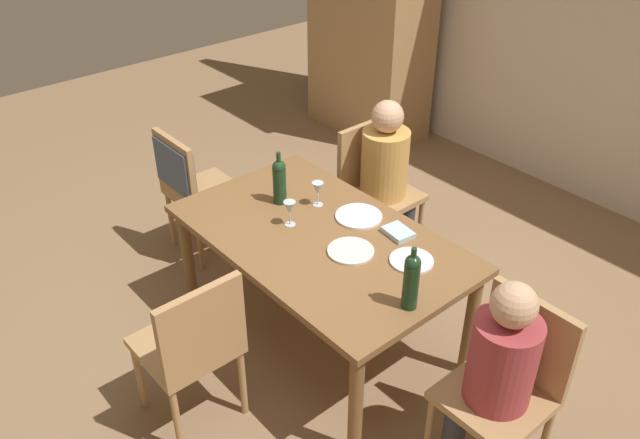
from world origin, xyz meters
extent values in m
plane|color=#846647|center=(0.00, 0.00, 0.00)|extent=(10.00, 10.00, 0.00)
cube|color=beige|center=(0.00, 2.69, 1.35)|extent=(6.40, 0.12, 2.70)
cube|color=#A87F51|center=(-1.92, 2.24, 1.05)|extent=(1.10, 0.56, 2.10)
cube|color=brown|center=(0.00, 0.00, 0.70)|extent=(1.64, 0.98, 0.04)
cylinder|color=brown|center=(-0.75, -0.42, 0.34)|extent=(0.07, 0.07, 0.68)
cylinder|color=brown|center=(0.75, -0.42, 0.34)|extent=(0.07, 0.07, 0.68)
cylinder|color=brown|center=(-0.75, 0.42, 0.34)|extent=(0.07, 0.07, 0.68)
cylinder|color=brown|center=(0.75, 0.42, 0.34)|extent=(0.07, 0.07, 0.68)
cylinder|color=#A87F51|center=(-0.18, 1.06, 0.22)|extent=(0.04, 0.04, 0.44)
cylinder|color=#A87F51|center=(-0.18, 0.68, 0.22)|extent=(0.04, 0.04, 0.44)
cylinder|color=#A87F51|center=(-0.56, 1.06, 0.22)|extent=(0.04, 0.04, 0.44)
cylinder|color=#A87F51|center=(-0.56, 0.68, 0.22)|extent=(0.04, 0.04, 0.44)
cube|color=#A87F51|center=(-0.37, 0.87, 0.46)|extent=(0.44, 0.44, 0.04)
cube|color=#A87F51|center=(-0.57, 0.87, 0.70)|extent=(0.04, 0.44, 0.44)
cylinder|color=#A87F51|center=(1.01, -0.19, 0.22)|extent=(0.04, 0.04, 0.44)
cylinder|color=#A87F51|center=(1.39, 0.19, 0.22)|extent=(0.04, 0.04, 0.44)
cylinder|color=#A87F51|center=(1.01, 0.19, 0.22)|extent=(0.04, 0.04, 0.44)
cube|color=#A87F51|center=(1.20, 0.00, 0.46)|extent=(0.44, 0.44, 0.04)
cube|color=#A87F51|center=(1.20, 0.20, 0.70)|extent=(0.44, 0.04, 0.44)
cylinder|color=#A87F51|center=(-0.19, -1.06, 0.22)|extent=(0.04, 0.04, 0.44)
cylinder|color=#A87F51|center=(-0.19, -0.68, 0.22)|extent=(0.04, 0.04, 0.44)
cylinder|color=#A87F51|center=(0.19, -1.06, 0.22)|extent=(0.04, 0.04, 0.44)
cylinder|color=#A87F51|center=(0.19, -0.68, 0.22)|extent=(0.04, 0.04, 0.44)
cube|color=#A87F51|center=(0.00, -0.87, 0.46)|extent=(0.44, 0.44, 0.04)
cube|color=#A87F51|center=(0.20, -0.87, 0.70)|extent=(0.04, 0.44, 0.44)
cylinder|color=#A87F51|center=(-1.39, 0.19, 0.22)|extent=(0.04, 0.04, 0.44)
cylinder|color=#A87F51|center=(-1.01, 0.19, 0.22)|extent=(0.04, 0.04, 0.44)
cylinder|color=#A87F51|center=(-1.39, -0.19, 0.22)|extent=(0.04, 0.04, 0.44)
cylinder|color=#A87F51|center=(-1.01, -0.19, 0.22)|extent=(0.04, 0.04, 0.44)
cube|color=#A87F51|center=(-1.20, 0.00, 0.46)|extent=(0.44, 0.44, 0.04)
cube|color=#A87F51|center=(-1.20, -0.20, 0.70)|extent=(0.44, 0.04, 0.44)
cube|color=#4C5B75|center=(-1.20, -0.20, 0.72)|extent=(0.40, 0.07, 0.31)
cylinder|color=#33333D|center=(-0.22, 0.96, 0.23)|extent=(0.11, 0.11, 0.46)
cylinder|color=#33333D|center=(-0.22, 0.78, 0.23)|extent=(0.11, 0.11, 0.46)
cylinder|color=tan|center=(-0.37, 0.87, 0.70)|extent=(0.31, 0.31, 0.48)
sphere|color=tan|center=(-0.37, 0.87, 1.04)|extent=(0.21, 0.21, 0.21)
cylinder|color=#33333D|center=(1.11, -0.14, 0.23)|extent=(0.11, 0.11, 0.46)
cylinder|color=#9E383D|center=(1.20, 0.00, 0.69)|extent=(0.29, 0.29, 0.45)
sphere|color=tan|center=(1.20, 0.00, 1.01)|extent=(0.20, 0.20, 0.20)
cylinder|color=#19381E|center=(-0.41, 0.04, 0.83)|extent=(0.08, 0.08, 0.22)
sphere|color=#19381E|center=(-0.41, 0.04, 0.96)|extent=(0.08, 0.08, 0.08)
cylinder|color=#19381E|center=(-0.41, 0.04, 1.01)|extent=(0.03, 0.03, 0.08)
cylinder|color=#19381E|center=(0.71, -0.07, 0.84)|extent=(0.08, 0.08, 0.24)
sphere|color=#19381E|center=(0.71, -0.07, 0.98)|extent=(0.08, 0.08, 0.08)
cylinder|color=#19381E|center=(0.71, -0.07, 1.02)|extent=(0.03, 0.03, 0.07)
cylinder|color=silver|center=(-0.24, 0.19, 0.73)|extent=(0.06, 0.06, 0.00)
cylinder|color=silver|center=(-0.24, 0.19, 0.76)|extent=(0.01, 0.01, 0.07)
cone|color=silver|center=(-0.24, 0.19, 0.84)|extent=(0.07, 0.07, 0.07)
cylinder|color=silver|center=(-0.18, -0.06, 0.73)|extent=(0.06, 0.06, 0.00)
cylinder|color=silver|center=(-0.18, -0.06, 0.76)|extent=(0.01, 0.01, 0.07)
cone|color=silver|center=(-0.18, -0.06, 0.84)|extent=(0.07, 0.07, 0.07)
cylinder|color=silver|center=(0.22, 0.02, 0.73)|extent=(0.25, 0.25, 0.01)
cylinder|color=white|center=(0.49, 0.20, 0.73)|extent=(0.23, 0.23, 0.01)
cylinder|color=white|center=(0.01, 0.28, 0.73)|extent=(0.27, 0.27, 0.01)
cube|color=#ADC6D6|center=(0.27, 0.32, 0.74)|extent=(0.17, 0.14, 0.03)
camera|label=1|loc=(2.21, -1.90, 2.73)|focal=36.71mm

